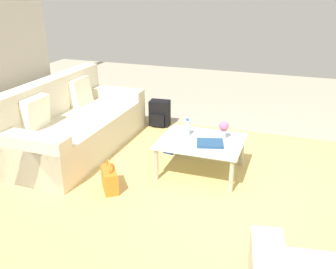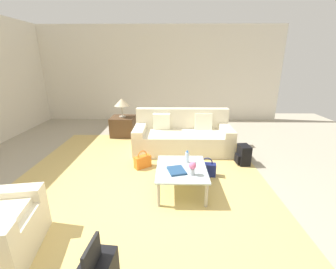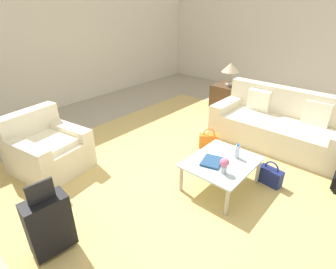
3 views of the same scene
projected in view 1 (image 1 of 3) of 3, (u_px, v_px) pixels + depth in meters
ground_plane at (225, 199)px, 3.85m from camera, size 12.00×12.00×0.00m
area_rug at (164, 198)px, 3.86m from camera, size 5.20×4.40×0.01m
couch at (71, 127)px, 4.94m from camera, size 1.00×2.19×0.92m
coffee_table at (201, 144)px, 4.27m from camera, size 0.94×0.78×0.40m
water_bottle at (187, 128)px, 4.37m from camera, size 0.06×0.06×0.20m
coffee_table_book at (210, 143)px, 4.14m from camera, size 0.34×0.31×0.03m
flower_vase at (224, 128)px, 4.27m from camera, size 0.11×0.11×0.21m
handbag_orange at (110, 179)px, 3.98m from camera, size 0.30×0.34×0.36m
handbag_navy at (173, 141)px, 4.94m from camera, size 0.18×0.34×0.36m
backpack_black at (160, 114)px, 5.77m from camera, size 0.32×0.27×0.40m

